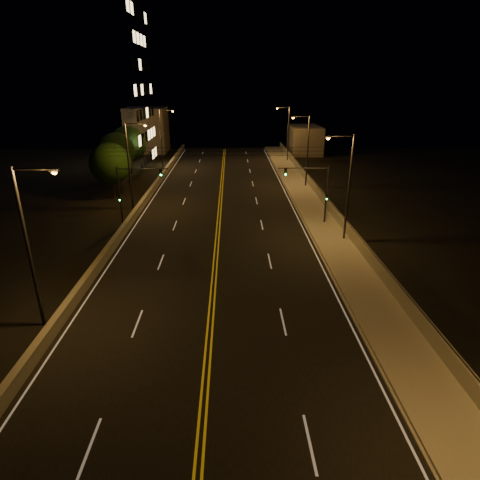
{
  "coord_description": "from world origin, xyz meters",
  "views": [
    {
      "loc": [
        1.35,
        -10.67,
        13.88
      ],
      "look_at": [
        2.0,
        18.0,
        2.5
      ],
      "focal_mm": 30.0,
      "sensor_mm": 36.0,
      "label": 1
    }
  ],
  "objects_px": {
    "streetlight_3": "(287,131)",
    "streetlight_4": "(31,240)",
    "streetlight_1": "(346,182)",
    "streetlight_2": "(306,147)",
    "streetlight_5": "(131,160)",
    "tree_2": "(129,144)",
    "traffic_signal_right": "(317,188)",
    "tree_1": "(116,151)",
    "streetlight_6": "(162,135)",
    "traffic_signal_left": "(129,189)",
    "tree_0": "(110,164)",
    "building_tower": "(65,77)"
  },
  "relations": [
    {
      "from": "traffic_signal_right",
      "to": "traffic_signal_left",
      "type": "xyz_separation_m",
      "value": [
        -18.8,
        0.0,
        0.0
      ]
    },
    {
      "from": "streetlight_3",
      "to": "streetlight_4",
      "type": "relative_size",
      "value": 1.0
    },
    {
      "from": "streetlight_1",
      "to": "tree_0",
      "type": "xyz_separation_m",
      "value": [
        -25.13,
        15.5,
        -1.21
      ]
    },
    {
      "from": "streetlight_6",
      "to": "streetlight_4",
      "type": "bearing_deg",
      "value": -90.0
    },
    {
      "from": "streetlight_4",
      "to": "tree_2",
      "type": "relative_size",
      "value": 1.3
    },
    {
      "from": "streetlight_1",
      "to": "streetlight_4",
      "type": "bearing_deg",
      "value": -148.29
    },
    {
      "from": "traffic_signal_right",
      "to": "tree_1",
      "type": "height_order",
      "value": "tree_1"
    },
    {
      "from": "traffic_signal_left",
      "to": "streetlight_6",
      "type": "bearing_deg",
      "value": 92.25
    },
    {
      "from": "streetlight_2",
      "to": "streetlight_4",
      "type": "height_order",
      "value": "same"
    },
    {
      "from": "streetlight_4",
      "to": "streetlight_2",
      "type": "bearing_deg",
      "value": 57.46
    },
    {
      "from": "streetlight_3",
      "to": "streetlight_4",
      "type": "height_order",
      "value": "same"
    },
    {
      "from": "streetlight_1",
      "to": "tree_1",
      "type": "distance_m",
      "value": 35.99
    },
    {
      "from": "streetlight_1",
      "to": "streetlight_2",
      "type": "xyz_separation_m",
      "value": [
        0.0,
        20.38,
        0.0
      ]
    },
    {
      "from": "building_tower",
      "to": "streetlight_3",
      "type": "bearing_deg",
      "value": 10.47
    },
    {
      "from": "traffic_signal_right",
      "to": "tree_2",
      "type": "distance_m",
      "value": 35.52
    },
    {
      "from": "streetlight_4",
      "to": "tree_1",
      "type": "xyz_separation_m",
      "value": [
        -5.19,
        37.42,
        -1.08
      ]
    },
    {
      "from": "building_tower",
      "to": "tree_1",
      "type": "height_order",
      "value": "building_tower"
    },
    {
      "from": "streetlight_3",
      "to": "tree_0",
      "type": "bearing_deg",
      "value": -136.02
    },
    {
      "from": "streetlight_1",
      "to": "streetlight_4",
      "type": "xyz_separation_m",
      "value": [
        -21.47,
        -13.27,
        0.0
      ]
    },
    {
      "from": "streetlight_4",
      "to": "traffic_signal_left",
      "type": "distance_m",
      "value": 18.05
    },
    {
      "from": "streetlight_2",
      "to": "streetlight_6",
      "type": "height_order",
      "value": "same"
    },
    {
      "from": "building_tower",
      "to": "tree_1",
      "type": "bearing_deg",
      "value": -44.41
    },
    {
      "from": "streetlight_3",
      "to": "tree_1",
      "type": "distance_m",
      "value": 30.91
    },
    {
      "from": "traffic_signal_right",
      "to": "tree_1",
      "type": "distance_m",
      "value": 31.8
    },
    {
      "from": "streetlight_5",
      "to": "tree_2",
      "type": "height_order",
      "value": "streetlight_5"
    },
    {
      "from": "streetlight_2",
      "to": "streetlight_5",
      "type": "xyz_separation_m",
      "value": [
        -21.47,
        -9.37,
        0.0
      ]
    },
    {
      "from": "streetlight_4",
      "to": "streetlight_5",
      "type": "xyz_separation_m",
      "value": [
        0.0,
        24.28,
        0.0
      ]
    },
    {
      "from": "traffic_signal_left",
      "to": "tree_2",
      "type": "relative_size",
      "value": 0.82
    },
    {
      "from": "streetlight_3",
      "to": "traffic_signal_right",
      "type": "bearing_deg",
      "value": -92.51
    },
    {
      "from": "streetlight_1",
      "to": "streetlight_6",
      "type": "distance_m",
      "value": 39.83
    },
    {
      "from": "streetlight_4",
      "to": "streetlight_3",
      "type": "bearing_deg",
      "value": 67.95
    },
    {
      "from": "streetlight_5",
      "to": "building_tower",
      "type": "height_order",
      "value": "building_tower"
    },
    {
      "from": "tree_2",
      "to": "traffic_signal_right",
      "type": "bearing_deg",
      "value": -45.77
    },
    {
      "from": "streetlight_4",
      "to": "streetlight_6",
      "type": "distance_m",
      "value": 46.82
    },
    {
      "from": "tree_1",
      "to": "tree_2",
      "type": "height_order",
      "value": "tree_2"
    },
    {
      "from": "streetlight_1",
      "to": "streetlight_2",
      "type": "bearing_deg",
      "value": 90.0
    },
    {
      "from": "streetlight_2",
      "to": "building_tower",
      "type": "relative_size",
      "value": 0.32
    },
    {
      "from": "streetlight_3",
      "to": "tree_0",
      "type": "height_order",
      "value": "streetlight_3"
    },
    {
      "from": "traffic_signal_right",
      "to": "streetlight_3",
      "type": "bearing_deg",
      "value": 87.49
    },
    {
      "from": "traffic_signal_left",
      "to": "tree_1",
      "type": "xyz_separation_m",
      "value": [
        -6.32,
        19.49,
        0.63
      ]
    },
    {
      "from": "tree_0",
      "to": "tree_2",
      "type": "height_order",
      "value": "tree_2"
    },
    {
      "from": "streetlight_3",
      "to": "traffic_signal_left",
      "type": "height_order",
      "value": "streetlight_3"
    },
    {
      "from": "tree_2",
      "to": "streetlight_5",
      "type": "bearing_deg",
      "value": -75.8
    },
    {
      "from": "tree_1",
      "to": "traffic_signal_left",
      "type": "bearing_deg",
      "value": -72.02
    },
    {
      "from": "tree_0",
      "to": "tree_1",
      "type": "bearing_deg",
      "value": 100.0
    },
    {
      "from": "tree_1",
      "to": "tree_2",
      "type": "bearing_deg",
      "value": 86.58
    },
    {
      "from": "streetlight_6",
      "to": "traffic_signal_right",
      "type": "xyz_separation_m",
      "value": [
        19.94,
        -28.89,
        -1.72
      ]
    },
    {
      "from": "tree_0",
      "to": "traffic_signal_left",
      "type": "bearing_deg",
      "value": -66.11
    },
    {
      "from": "streetlight_2",
      "to": "streetlight_3",
      "type": "distance_m",
      "value": 19.37
    },
    {
      "from": "streetlight_3",
      "to": "streetlight_6",
      "type": "bearing_deg",
      "value": -163.89
    }
  ]
}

